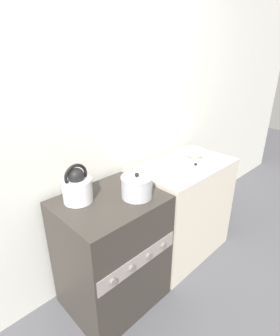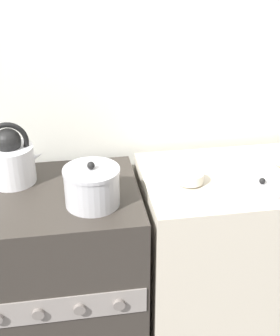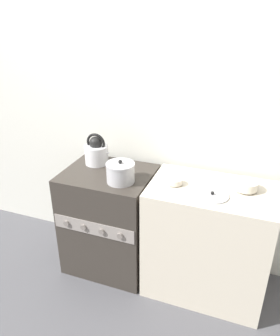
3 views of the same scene
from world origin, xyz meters
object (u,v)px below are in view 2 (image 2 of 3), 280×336
(stove, at_px, (60,281))
(kettle, at_px, (11,159))
(cooking_pot, at_px, (92,186))
(loose_pot_lid, at_px, (262,185))
(small_ceramic_bowl, at_px, (190,177))

(stove, relative_size, kettle, 3.41)
(stove, bearing_deg, cooking_pot, -33.04)
(kettle, relative_size, loose_pot_lid, 1.17)
(kettle, relative_size, small_ceramic_bowl, 2.42)
(stove, distance_m, kettle, 0.57)
(cooking_pot, bearing_deg, loose_pot_lid, -0.52)
(kettle, distance_m, small_ceramic_bowl, 0.71)
(stove, xyz_separation_m, small_ceramic_bowl, (0.54, -0.04, 0.48))
(stove, xyz_separation_m, loose_pot_lid, (0.81, -0.10, 0.46))
(stove, bearing_deg, kettle, 140.75)
(loose_pot_lid, bearing_deg, small_ceramic_bowl, 166.56)
(stove, height_order, loose_pot_lid, loose_pot_lid)
(small_ceramic_bowl, bearing_deg, cooking_pot, -171.34)
(loose_pot_lid, bearing_deg, cooking_pot, 179.48)
(kettle, bearing_deg, cooking_pot, -36.25)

